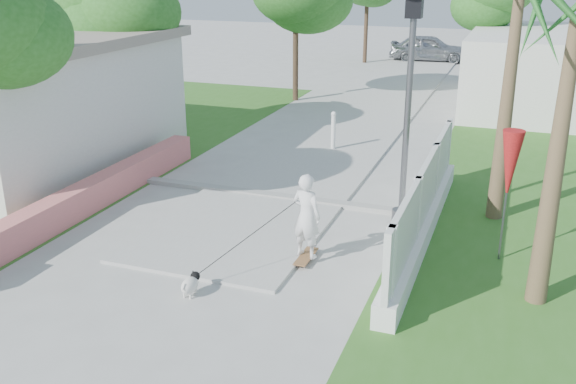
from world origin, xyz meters
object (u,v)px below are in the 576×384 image
at_px(bollard, 333,130).
at_px(parked_car, 429,48).
at_px(street_lamp, 408,102).
at_px(skateboarder, 258,234).
at_px(patio_umbrella, 510,167).
at_px(dog, 191,284).

xyz_separation_m(bollard, parked_car, (-0.01, 17.50, 0.09)).
bearing_deg(bollard, street_lamp, -59.04).
bearing_deg(skateboarder, parked_car, -72.99).
height_order(street_lamp, bollard, street_lamp).
xyz_separation_m(patio_umbrella, skateboarder, (-3.75, -1.84, -1.01)).
distance_m(bollard, parked_car, 17.50).
height_order(dog, parked_car, parked_car).
relative_size(dog, parked_car, 0.13).
bearing_deg(street_lamp, bollard, 120.96).
distance_m(street_lamp, bollard, 5.56).
bearing_deg(patio_umbrella, street_lamp, 152.24).
xyz_separation_m(street_lamp, patio_umbrella, (1.90, -1.00, -0.74)).
distance_m(bollard, dog, 8.46).
height_order(patio_umbrella, parked_car, patio_umbrella).
xyz_separation_m(dog, parked_car, (-0.20, 25.94, 0.48)).
height_order(street_lamp, skateboarder, street_lamp).
height_order(bollard, patio_umbrella, patio_umbrella).
distance_m(bollard, patio_umbrella, 7.25).
distance_m(street_lamp, parked_car, 22.23).
relative_size(bollard, dog, 2.14).
bearing_deg(patio_umbrella, bollard, 129.91).
bearing_deg(street_lamp, dog, -122.49).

